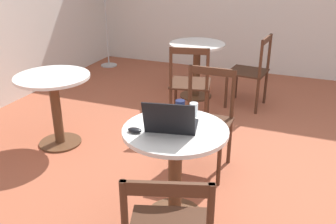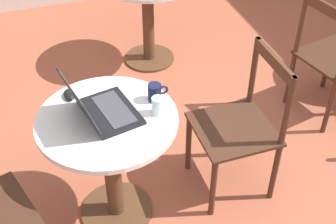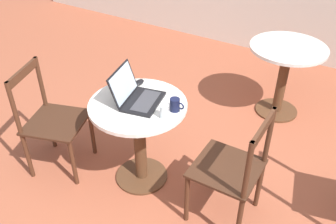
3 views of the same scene
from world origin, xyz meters
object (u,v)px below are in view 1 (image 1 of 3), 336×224
cafe_table_near (175,155)px  drinking_glass (194,109)px  chair_mid_front (251,72)px  laptop (171,123)px  mug (180,106)px  chair_near_right (205,122)px  cafe_table_mid (197,59)px  cafe_table_far (54,95)px  chair_mid_left (190,84)px  mouse (135,130)px

cafe_table_near → drinking_glass: (0.26, -0.05, 0.26)m
chair_mid_front → laptop: bearing=176.8°
laptop → drinking_glass: 0.29m
cafe_table_near → drinking_glass: drinking_glass is taller
mug → drinking_glass: bearing=-100.8°
chair_near_right → cafe_table_mid: bearing=19.9°
cafe_table_mid → mug: 2.33m
laptop → drinking_glass: size_ratio=4.00×
cafe_table_near → chair_near_right: bearing=0.2°
cafe_table_far → cafe_table_mid: bearing=-26.2°
drinking_glass → cafe_table_far: bearing=75.4°
laptop → cafe_table_near: bearing=-47.3°
laptop → chair_near_right: bearing=-1.4°
chair_mid_left → laptop: size_ratio=2.32×
mouse → cafe_table_mid: bearing=8.4°
cafe_table_far → chair_near_right: chair_near_right is taller
laptop → mouse: (-0.13, 0.21, -0.03)m
cafe_table_far → mouse: mouse is taller
drinking_glass → chair_near_right: bearing=5.4°
chair_mid_left → cafe_table_far: bearing=133.4°
mouse → chair_mid_front: bearing=-7.8°
chair_near_right → chair_mid_left: size_ratio=1.00×
mug → chair_mid_front: bearing=-4.8°
chair_near_right → mouse: chair_near_right is taller
drinking_glass → mouse: bearing=145.3°
cafe_table_mid → chair_mid_left: (-0.82, -0.18, -0.08)m
chair_mid_front → chair_near_right: bearing=175.9°
cafe_table_near → drinking_glass: 0.37m
cafe_table_far → mug: bearing=-104.9°
cafe_table_mid → cafe_table_far: bearing=153.8°
cafe_table_far → chair_mid_front: bearing=-43.2°
chair_mid_front → laptop: laptop is taller
chair_mid_left → mouse: 1.90m
cafe_table_near → mug: size_ratio=6.70×
cafe_table_mid → cafe_table_far: 2.07m
cafe_table_mid → chair_near_right: bearing=-160.1°
laptop → drinking_glass: laptop is taller
chair_mid_front → laptop: (-2.47, 0.14, 0.34)m
cafe_table_mid → laptop: bearing=-166.5°
chair_near_right → chair_mid_front: bearing=-4.1°
mouse → drinking_glass: drinking_glass is taller
mouse → laptop: bearing=-59.0°
chair_mid_front → mouse: bearing=172.2°
cafe_table_near → mouse: mouse is taller
mug → cafe_table_far: bearing=75.1°
chair_near_right → mouse: (-0.94, 0.23, 0.30)m
cafe_table_mid → cafe_table_near: bearing=-165.9°
chair_mid_left → laptop: bearing=-166.0°
cafe_table_near → cafe_table_far: size_ratio=1.00×
chair_near_right → laptop: 0.87m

